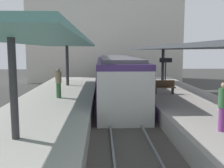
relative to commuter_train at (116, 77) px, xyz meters
name	(u,v)px	position (x,y,z in m)	size (l,w,h in m)	color
ground_plane	(123,124)	(0.00, -6.68, -1.73)	(80.00, 80.00, 0.00)	#383835
platform_left	(48,115)	(-3.80, -6.68, -1.23)	(4.40, 28.00, 1.00)	#ADA8A0
platform_right	(197,114)	(3.80, -6.68, -1.23)	(4.40, 28.00, 1.00)	#ADA8A0
track_ballast	(123,122)	(0.00, -6.68, -1.63)	(3.20, 28.00, 0.20)	#4C4742
rail_near_side	(109,119)	(-0.72, -6.68, -1.46)	(0.08, 28.00, 0.14)	slate
rail_far_side	(137,119)	(0.72, -6.68, -1.46)	(0.08, 28.00, 0.14)	slate
commuter_train	(116,77)	(0.00, 0.00, 0.00)	(2.78, 16.05, 3.10)	#472D6B
canopy_left	(51,43)	(-3.80, -5.28, 2.44)	(4.18, 21.00, 3.29)	#333335
canopy_right	(190,48)	(3.80, -5.28, 2.15)	(4.18, 21.00, 2.99)	#333335
platform_bench	(164,87)	(2.85, -3.37, -0.26)	(1.40, 0.41, 0.86)	black
platform_sign	(166,66)	(3.52, -1.01, 0.90)	(0.90, 0.08, 2.21)	#262628
passenger_near_bench	(223,106)	(3.01, -11.10, 0.15)	(0.36, 0.36, 1.70)	#7A337A
passenger_mid_platform	(58,82)	(-3.60, -4.52, 0.18)	(0.36, 0.36, 1.75)	#386B3D
station_building_backdrop	(105,36)	(-0.65, 13.32, 3.77)	(18.00, 6.00, 11.00)	beige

